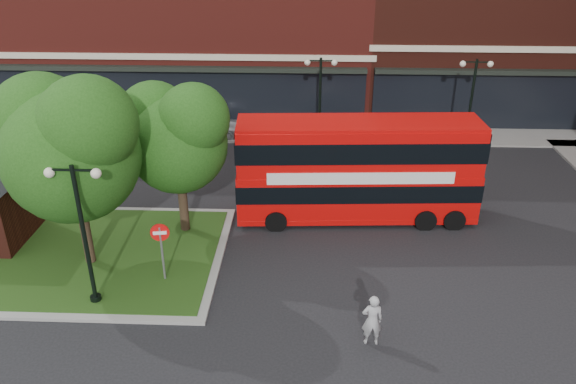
{
  "coord_description": "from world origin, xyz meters",
  "views": [
    {
      "loc": [
        1.48,
        -14.63,
        11.55
      ],
      "look_at": [
        0.69,
        4.78,
        2.0
      ],
      "focal_mm": 35.0,
      "sensor_mm": 36.0,
      "label": 1
    }
  ],
  "objects_px": {
    "bus": "(357,164)",
    "woman": "(372,320)",
    "car_white": "(337,135)",
    "car_silver": "(205,124)"
  },
  "relations": [
    {
      "from": "woman",
      "to": "car_white",
      "type": "distance_m",
      "value": 15.89
    },
    {
      "from": "woman",
      "to": "car_silver",
      "type": "distance_m",
      "value": 19.12
    },
    {
      "from": "bus",
      "to": "woman",
      "type": "bearing_deg",
      "value": -93.49
    },
    {
      "from": "car_silver",
      "to": "woman",
      "type": "bearing_deg",
      "value": -155.78
    },
    {
      "from": "car_white",
      "to": "car_silver",
      "type": "bearing_deg",
      "value": 82.63
    },
    {
      "from": "bus",
      "to": "woman",
      "type": "relative_size",
      "value": 5.8
    },
    {
      "from": "bus",
      "to": "car_white",
      "type": "xyz_separation_m",
      "value": [
        -0.46,
        7.95,
        -1.7
      ]
    },
    {
      "from": "bus",
      "to": "woman",
      "type": "height_order",
      "value": "bus"
    },
    {
      "from": "bus",
      "to": "woman",
      "type": "distance_m",
      "value": 8.1
    },
    {
      "from": "car_silver",
      "to": "car_white",
      "type": "bearing_deg",
      "value": -101.6
    }
  ]
}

